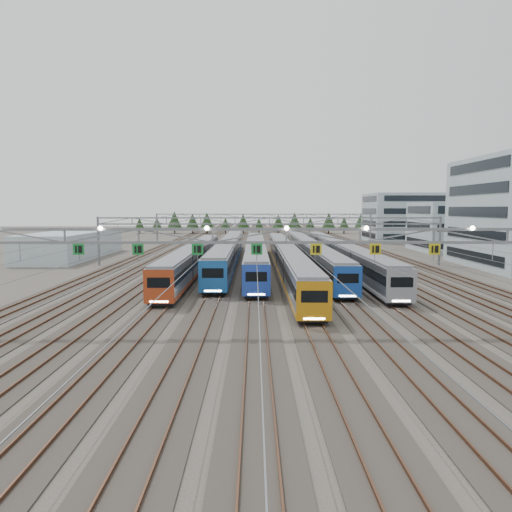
{
  "coord_description": "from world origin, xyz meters",
  "views": [
    {
      "loc": [
        -2.41,
        -34.5,
        9.41
      ],
      "look_at": [
        -2.24,
        21.45,
        3.5
      ],
      "focal_mm": 32.0,
      "sensor_mm": 36.0,
      "label": 1
    }
  ],
  "objects_px": {
    "train_d": "(286,257)",
    "gantry_mid": "(269,227)",
    "west_shed": "(73,244)",
    "train_e": "(308,251)",
    "depot_bldg_mid": "(450,227)",
    "gantry_far": "(264,220)",
    "depot_bldg_north": "(408,217)",
    "train_c": "(256,254)",
    "train_b": "(229,250)",
    "train_a": "(195,257)",
    "train_f": "(339,253)",
    "gantry_near": "(286,239)"
  },
  "relations": [
    {
      "from": "train_d",
      "to": "depot_bldg_mid",
      "type": "distance_m",
      "value": 50.1
    },
    {
      "from": "train_d",
      "to": "depot_bldg_north",
      "type": "distance_m",
      "value": 73.24
    },
    {
      "from": "train_f",
      "to": "gantry_mid",
      "type": "bearing_deg",
      "value": 175.05
    },
    {
      "from": "depot_bldg_mid",
      "to": "depot_bldg_north",
      "type": "height_order",
      "value": "depot_bldg_north"
    },
    {
      "from": "train_c",
      "to": "gantry_near",
      "type": "distance_m",
      "value": 38.04
    },
    {
      "from": "train_c",
      "to": "west_shed",
      "type": "distance_m",
      "value": 37.88
    },
    {
      "from": "train_c",
      "to": "train_e",
      "type": "distance_m",
      "value": 10.73
    },
    {
      "from": "depot_bldg_mid",
      "to": "train_b",
      "type": "bearing_deg",
      "value": -155.0
    },
    {
      "from": "depot_bldg_mid",
      "to": "west_shed",
      "type": "bearing_deg",
      "value": -170.73
    },
    {
      "from": "train_f",
      "to": "train_b",
      "type": "bearing_deg",
      "value": 167.28
    },
    {
      "from": "train_c",
      "to": "depot_bldg_north",
      "type": "relative_size",
      "value": 2.47
    },
    {
      "from": "train_a",
      "to": "train_c",
      "type": "distance_m",
      "value": 10.36
    },
    {
      "from": "gantry_near",
      "to": "gantry_mid",
      "type": "relative_size",
      "value": 1.0
    },
    {
      "from": "train_a",
      "to": "train_d",
      "type": "bearing_deg",
      "value": 0.6
    },
    {
      "from": "train_d",
      "to": "train_f",
      "type": "distance_m",
      "value": 11.09
    },
    {
      "from": "depot_bldg_north",
      "to": "train_c",
      "type": "bearing_deg",
      "value": -127.1
    },
    {
      "from": "train_b",
      "to": "depot_bldg_mid",
      "type": "distance_m",
      "value": 51.97
    },
    {
      "from": "depot_bldg_mid",
      "to": "depot_bldg_north",
      "type": "relative_size",
      "value": 0.73
    },
    {
      "from": "train_d",
      "to": "gantry_mid",
      "type": "height_order",
      "value": "gantry_mid"
    },
    {
      "from": "west_shed",
      "to": "train_d",
      "type": "bearing_deg",
      "value": -26.76
    },
    {
      "from": "train_a",
      "to": "gantry_mid",
      "type": "bearing_deg",
      "value": 34.05
    },
    {
      "from": "train_b",
      "to": "gantry_mid",
      "type": "relative_size",
      "value": 1.1
    },
    {
      "from": "train_c",
      "to": "train_a",
      "type": "bearing_deg",
      "value": -150.3
    },
    {
      "from": "train_c",
      "to": "gantry_mid",
      "type": "xyz_separation_m",
      "value": [
        2.25,
        2.47,
        4.24
      ]
    },
    {
      "from": "train_d",
      "to": "gantry_mid",
      "type": "bearing_deg",
      "value": 106.79
    },
    {
      "from": "gantry_mid",
      "to": "west_shed",
      "type": "bearing_deg",
      "value": 161.54
    },
    {
      "from": "train_a",
      "to": "train_c",
      "type": "relative_size",
      "value": 0.94
    },
    {
      "from": "train_c",
      "to": "gantry_mid",
      "type": "relative_size",
      "value": 0.96
    },
    {
      "from": "train_a",
      "to": "depot_bldg_north",
      "type": "xyz_separation_m",
      "value": [
        52.14,
        62.19,
        4.59
      ]
    },
    {
      "from": "train_c",
      "to": "gantry_near",
      "type": "height_order",
      "value": "gantry_near"
    },
    {
      "from": "train_c",
      "to": "depot_bldg_mid",
      "type": "distance_m",
      "value": 50.73
    },
    {
      "from": "train_e",
      "to": "gantry_far",
      "type": "relative_size",
      "value": 1.2
    },
    {
      "from": "train_e",
      "to": "depot_bldg_mid",
      "type": "bearing_deg",
      "value": 32.84
    },
    {
      "from": "train_b",
      "to": "train_e",
      "type": "xyz_separation_m",
      "value": [
        13.5,
        0.29,
        -0.13
      ]
    },
    {
      "from": "depot_bldg_mid",
      "to": "train_c",
      "type": "bearing_deg",
      "value": -147.12
    },
    {
      "from": "gantry_mid",
      "to": "train_b",
      "type": "bearing_deg",
      "value": 155.42
    },
    {
      "from": "train_b",
      "to": "gantry_mid",
      "type": "xyz_separation_m",
      "value": [
        6.75,
        -3.09,
        4.15
      ]
    },
    {
      "from": "gantry_near",
      "to": "train_f",
      "type": "bearing_deg",
      "value": 73.9
    },
    {
      "from": "train_b",
      "to": "depot_bldg_mid",
      "type": "height_order",
      "value": "depot_bldg_mid"
    },
    {
      "from": "train_a",
      "to": "train_d",
      "type": "height_order",
      "value": "train_a"
    },
    {
      "from": "train_f",
      "to": "gantry_mid",
      "type": "height_order",
      "value": "gantry_mid"
    },
    {
      "from": "train_e",
      "to": "gantry_near",
      "type": "xyz_separation_m",
      "value": [
        -6.8,
        -43.5,
        4.97
      ]
    },
    {
      "from": "train_d",
      "to": "train_f",
      "type": "bearing_deg",
      "value": 35.78
    },
    {
      "from": "gantry_mid",
      "to": "train_c",
      "type": "bearing_deg",
      "value": -132.34
    },
    {
      "from": "gantry_far",
      "to": "gantry_near",
      "type": "bearing_deg",
      "value": -90.03
    },
    {
      "from": "train_f",
      "to": "depot_bldg_mid",
      "type": "bearing_deg",
      "value": 41.84
    },
    {
      "from": "train_b",
      "to": "train_f",
      "type": "relative_size",
      "value": 0.97
    },
    {
      "from": "gantry_mid",
      "to": "gantry_far",
      "type": "relative_size",
      "value": 1.0
    },
    {
      "from": "train_d",
      "to": "train_e",
      "type": "distance_m",
      "value": 11.74
    },
    {
      "from": "train_a",
      "to": "gantry_near",
      "type": "bearing_deg",
      "value": -70.99
    }
  ]
}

